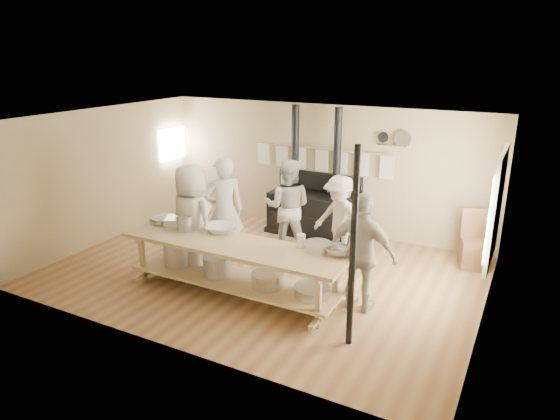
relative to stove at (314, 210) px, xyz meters
The scene contains 24 objects.
ground 2.18m from the stove, 89.82° to the right, with size 7.00×7.00×0.00m, color brown.
room_shell 2.39m from the stove, 89.82° to the right, with size 7.00×7.00×7.00m.
window_right 3.92m from the stove, 23.58° to the right, with size 0.09×1.50×1.65m.
left_opening 3.61m from the stove, behind, with size 0.00×0.90×0.90m.
stove is the anchor object (origin of this frame).
towel_rail 1.07m from the stove, 88.68° to the left, with size 3.00×0.04×0.47m.
back_wall_shelf 2.11m from the stove, 12.13° to the left, with size 0.63×0.14×0.32m.
prep_table 3.02m from the stove, 90.04° to the right, with size 3.60×0.90×0.85m.
support_post 4.11m from the stove, 59.33° to the right, with size 0.08×0.08×2.60m, color black.
cook_far_left 2.22m from the stove, 111.67° to the right, with size 0.70×0.46×1.91m, color #B1A99D.
cook_left 1.17m from the stove, 91.24° to the right, with size 0.86×0.67×1.78m, color #B1A99D.
cook_center 2.90m from the stove, 110.07° to the right, with size 0.93×0.60×1.89m, color #B1A99D.
cook_right 3.19m from the stove, 53.62° to the right, with size 1.03×0.43×1.76m, color #B1A99D.
cook_by_window 1.49m from the stove, 48.26° to the right, with size 1.02×0.59×1.58m, color #B1A99D.
chair 3.16m from the stove, ahead, with size 0.59×0.59×1.01m.
bowl_white_a 3.17m from the stove, 119.32° to the right, with size 0.38×0.38×0.09m, color white.
bowl_steel_a 3.30m from the stove, 118.07° to the right, with size 0.27×0.27×0.09m, color silver.
bowl_white_b 2.75m from the stove, 99.26° to the right, with size 0.47×0.47×0.11m, color white.
bowl_steel_b 3.13m from the stove, 59.92° to the right, with size 0.37×0.37×0.12m, color silver.
roasting_pan 2.98m from the stove, 114.40° to the right, with size 0.52×0.34×0.11m, color #B2B2B7.
mixing_bowl_large 2.99m from the stove, 64.92° to the right, with size 0.40×0.40×0.13m, color silver.
bucket_galv 3.08m from the stove, 108.53° to the right, with size 0.27×0.27×0.25m, color gray.
deep_bowl_enamel 2.89m from the stove, 109.57° to the right, with size 0.35×0.35×0.22m, color white.
pitcher 2.90m from the stove, 69.76° to the right, with size 0.13×0.13×0.20m, color white.
Camera 1 is at (3.88, -6.74, 3.64)m, focal length 32.00 mm.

